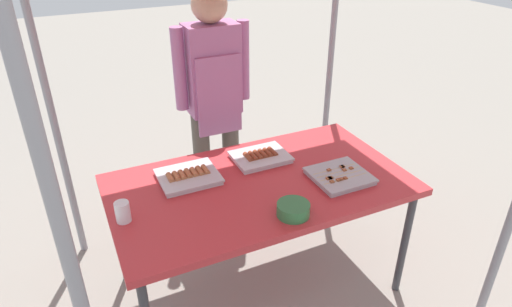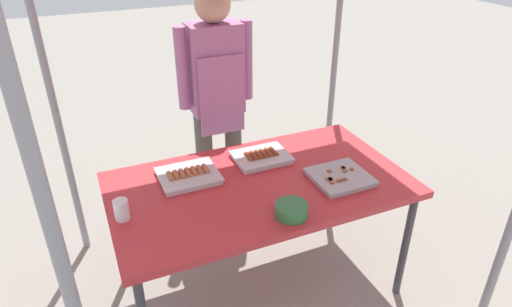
% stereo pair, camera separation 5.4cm
% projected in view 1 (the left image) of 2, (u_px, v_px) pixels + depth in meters
% --- Properties ---
extents(ground_plane, '(18.00, 18.00, 0.00)m').
position_uv_depth(ground_plane, '(259.00, 283.00, 2.77)').
color(ground_plane, gray).
extents(stall_table, '(1.60, 0.90, 0.75)m').
position_uv_depth(stall_table, '(260.00, 190.00, 2.43)').
color(stall_table, '#C63338').
rests_on(stall_table, ground).
extents(tray_grilled_sausages, '(0.32, 0.28, 0.05)m').
position_uv_depth(tray_grilled_sausages, '(188.00, 176.00, 2.41)').
color(tray_grilled_sausages, silver).
rests_on(tray_grilled_sausages, stall_table).
extents(tray_meat_skewers, '(0.30, 0.29, 0.04)m').
position_uv_depth(tray_meat_skewers, '(340.00, 176.00, 2.42)').
color(tray_meat_skewers, '#ADADB2').
rests_on(tray_meat_skewers, stall_table).
extents(tray_pork_links, '(0.32, 0.25, 0.05)m').
position_uv_depth(tray_pork_links, '(260.00, 157.00, 2.61)').
color(tray_pork_links, silver).
rests_on(tray_pork_links, stall_table).
extents(condiment_bowl, '(0.16, 0.16, 0.06)m').
position_uv_depth(condiment_bowl, '(293.00, 209.00, 2.13)').
color(condiment_bowl, '#33723F').
rests_on(condiment_bowl, stall_table).
extents(drink_cup_near_edge, '(0.07, 0.07, 0.10)m').
position_uv_depth(drink_cup_near_edge, '(123.00, 212.00, 2.08)').
color(drink_cup_near_edge, white).
rests_on(drink_cup_near_edge, stall_table).
extents(vendor_woman, '(0.52, 0.23, 1.65)m').
position_uv_depth(vendor_woman, '(214.00, 91.00, 2.96)').
color(vendor_woman, '#595147').
rests_on(vendor_woman, ground).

